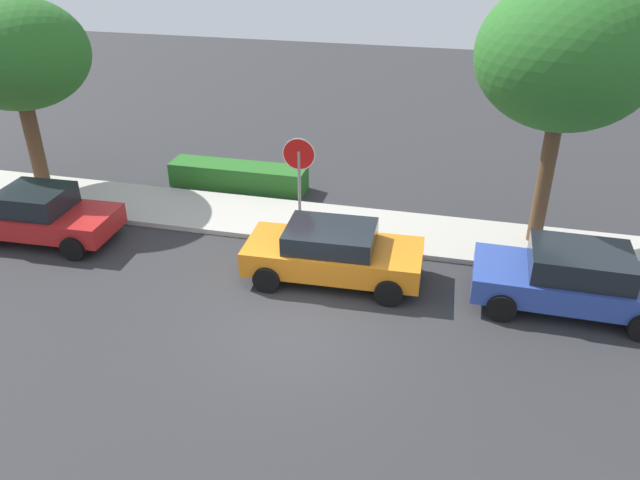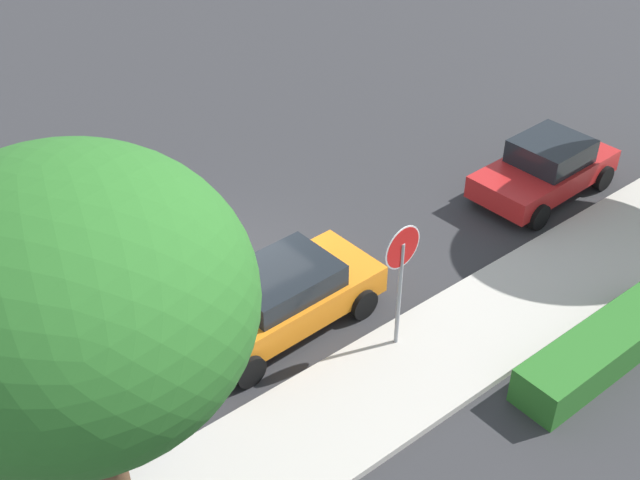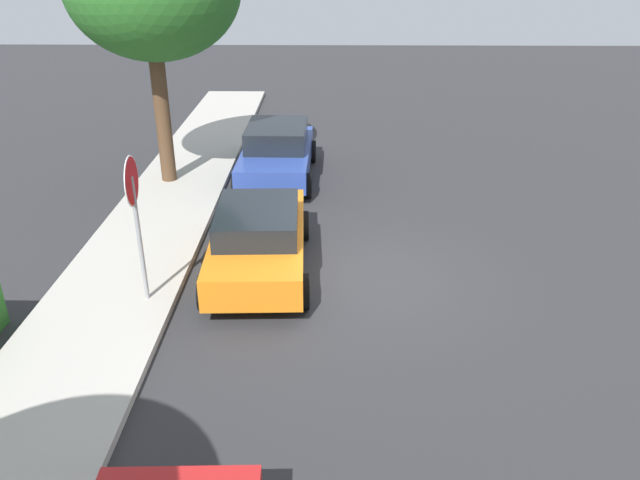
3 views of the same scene
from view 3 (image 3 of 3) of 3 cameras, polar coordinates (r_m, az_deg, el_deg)
ground_plane at (r=12.23m, az=4.09°, el=-3.48°), size 60.00×60.00×0.00m
sidewalk_curb at (r=12.80m, az=-17.28°, el=-2.90°), size 32.00×2.39×0.14m
stop_sign at (r=10.91m, az=-16.58°, el=3.12°), size 0.86×0.08×2.80m
parked_car_orange at (r=12.21m, az=-5.63°, el=0.20°), size 4.24×2.09×1.37m
parked_car_blue at (r=17.23m, az=-3.96°, el=8.07°), size 4.24×2.06×1.46m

